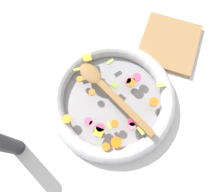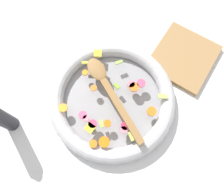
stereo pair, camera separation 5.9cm
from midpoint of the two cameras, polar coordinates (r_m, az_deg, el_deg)
name	(u,v)px [view 1 (the left image)]	position (r m, az deg, el deg)	size (l,w,h in m)	color
ground_plane	(112,101)	(0.77, -2.18, -1.51)	(4.00, 4.00, 0.00)	silver
skillet	(112,99)	(0.75, -2.25, -0.98)	(0.43, 0.43, 0.05)	gray
chopped_vegetables	(113,105)	(0.71, -2.07, -2.66)	(0.31, 0.32, 0.01)	orange
wooden_spoon	(108,90)	(0.71, -3.47, 1.19)	(0.19, 0.31, 0.01)	olive
pepper_mill	(4,144)	(0.72, -28.55, -11.18)	(0.05, 0.05, 0.22)	#232328
cutting_board	(169,43)	(0.88, 12.83, 13.07)	(0.23, 0.21, 0.02)	#9E7547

